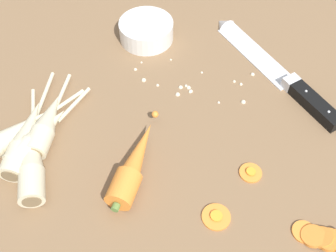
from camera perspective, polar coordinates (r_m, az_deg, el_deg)
ground_plane at (r=73.52cm, az=0.47°, el=-0.49°), size 120.00×90.00×4.00cm
chefs_knife at (r=82.92cm, az=13.91°, el=8.10°), size 28.35×25.39×4.18cm
whole_carrot at (r=64.67cm, az=-4.77°, el=-5.35°), size 4.24×19.35×4.20cm
parsnip_front at (r=70.89cm, az=-17.37°, el=-1.40°), size 6.60×19.71×4.00cm
parsnip_mid_left at (r=68.60cm, az=-18.31°, el=-4.36°), size 13.40×21.61×4.00cm
parsnip_mid_right at (r=72.25cm, az=-16.43°, el=0.33°), size 5.68×19.08×4.00cm
parsnip_back at (r=71.53cm, az=-19.09°, el=-1.45°), size 6.96×23.07×4.00cm
parsnip_outer at (r=72.45cm, az=-21.26°, el=-1.51°), size 12.28×21.68×4.00cm
carrot_slice_stack at (r=64.05cm, az=21.74°, el=-14.44°), size 10.77×4.51×3.32cm
carrot_slice_stray_near at (r=62.57cm, az=6.69°, el=-12.31°), size 4.32×4.32×0.70cm
carrot_slice_stray_mid at (r=67.06cm, az=11.36°, el=-6.28°), size 3.62×3.62×0.70cm
prep_bowl at (r=86.23cm, az=-3.02°, el=13.10°), size 11.00×11.00×4.00cm
mince_crumbs at (r=77.88cm, az=2.98°, el=6.05°), size 22.63×10.17×0.89cm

